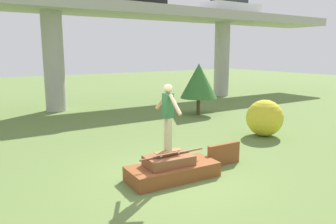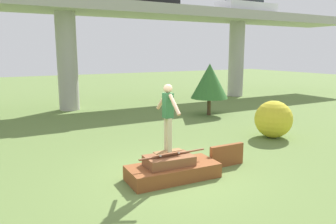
% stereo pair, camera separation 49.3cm
% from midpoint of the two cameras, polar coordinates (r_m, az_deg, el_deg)
% --- Properties ---
extents(ground_plane, '(80.00, 80.00, 0.00)m').
position_cam_midpoint_polar(ground_plane, '(8.70, -0.85, -11.48)').
color(ground_plane, olive).
extents(scrap_pile, '(2.42, 1.13, 0.68)m').
position_cam_midpoint_polar(scrap_pile, '(8.60, -0.98, -9.95)').
color(scrap_pile, brown).
rests_on(scrap_pile, ground_plane).
extents(scrap_plank_loose, '(1.12, 0.15, 0.63)m').
position_cam_midpoint_polar(scrap_plank_loose, '(9.68, 8.24, -7.30)').
color(scrap_plank_loose, brown).
rests_on(scrap_plank_loose, ground_plane).
extents(skateboard, '(0.76, 0.21, 0.09)m').
position_cam_midpoint_polar(skateboard, '(8.37, -1.70, -6.90)').
color(skateboard, brown).
rests_on(skateboard, scrap_pile).
extents(skater, '(0.22, 1.14, 1.70)m').
position_cam_midpoint_polar(skater, '(8.12, -1.74, -0.13)').
color(skater, '#C6B78E').
rests_on(skater, skateboard).
extents(highway_overpass, '(44.00, 3.56, 5.97)m').
position_cam_midpoint_polar(highway_overpass, '(19.16, -20.47, 15.57)').
color(highway_overpass, '#A8A59E').
rests_on(highway_overpass, ground_plane).
extents(car_on_overpass_mid, '(4.33, 1.86, 1.25)m').
position_cam_midpoint_polar(car_on_overpass_mid, '(25.08, 10.28, 17.73)').
color(car_on_overpass_mid, silver).
rests_on(car_on_overpass_mid, highway_overpass).
extents(tree_behind_left, '(1.90, 1.90, 2.66)m').
position_cam_midpoint_polar(tree_behind_left, '(16.94, 4.54, 5.43)').
color(tree_behind_left, '#4C3823').
rests_on(tree_behind_left, ground_plane).
extents(bush_yellow_flowering, '(1.42, 1.42, 1.42)m').
position_cam_midpoint_polar(bush_yellow_flowering, '(13.19, 15.46, -1.01)').
color(bush_yellow_flowering, gold).
rests_on(bush_yellow_flowering, ground_plane).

